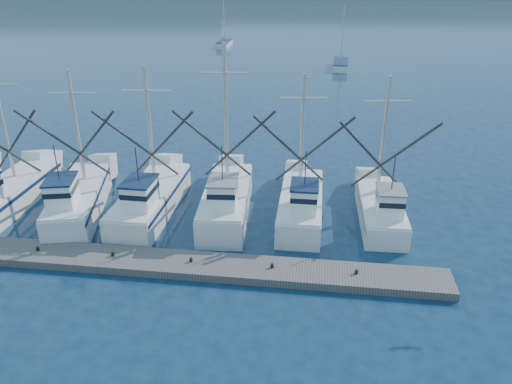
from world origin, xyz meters
TOP-DOWN VIEW (x-y plane):
  - ground at (0.00, 0.00)m, footprint 500.00×500.00m
  - floating_dock at (-10.09, 5.45)m, footprint 31.03×5.54m
  - trawler_fleet at (-11.12, 10.62)m, footprint 29.93×9.33m
  - sailboat_near at (6.95, 54.32)m, footprint 2.82×6.73m
  - sailboat_far at (-10.41, 72.12)m, footprint 2.52×5.37m

SIDE VIEW (x-z plane):
  - ground at x=0.00m, z-range 0.00..0.00m
  - floating_dock at x=-10.09m, z-range 0.00..0.41m
  - sailboat_near at x=6.95m, z-range -3.56..4.54m
  - sailboat_far at x=-10.41m, z-range -3.55..4.55m
  - trawler_fleet at x=-11.12m, z-range -3.92..5.89m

